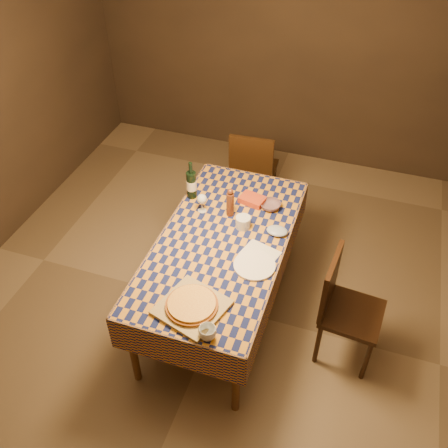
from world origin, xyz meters
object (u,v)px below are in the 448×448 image
object	(u,v)px
cutting_board	(192,307)
chair_right	(343,304)
wine_bottle	(191,184)
chair_far	(253,168)
white_plate	(254,265)
pizza	(192,304)
dining_table	(222,249)
bowl	(270,205)

from	to	relation	value
cutting_board	chair_right	world-z (taller)	chair_right
wine_bottle	chair_far	size ratio (longest dim) A/B	0.36
wine_bottle	white_plate	distance (m)	0.94
pizza	chair_right	distance (m)	1.13
dining_table	bowl	size ratio (longest dim) A/B	11.12
white_plate	chair_far	distance (m)	1.58
bowl	chair_far	xyz separation A→B (m)	(-0.38, 0.84, -0.27)
white_plate	cutting_board	bearing A→B (deg)	-119.46
wine_bottle	white_plate	xyz separation A→B (m)	(0.71, -0.60, -0.12)
white_plate	dining_table	bearing A→B (deg)	150.68
bowl	wine_bottle	bearing A→B (deg)	-174.83
bowl	chair_right	size ratio (longest dim) A/B	0.18
cutting_board	pizza	xyz separation A→B (m)	(-0.00, 0.00, 0.03)
bowl	wine_bottle	distance (m)	0.66
dining_table	chair_far	world-z (taller)	chair_far
cutting_board	chair_right	xyz separation A→B (m)	(0.93, 0.57, -0.26)
cutting_board	wine_bottle	xyz separation A→B (m)	(-0.43, 1.10, 0.11)
cutting_board	bowl	world-z (taller)	bowl
chair_right	dining_table	bearing A→B (deg)	174.23
dining_table	wine_bottle	xyz separation A→B (m)	(-0.41, 0.43, 0.20)
cutting_board	chair_right	distance (m)	1.12
cutting_board	bowl	xyz separation A→B (m)	(0.22, 1.16, 0.01)
white_plate	chair_right	distance (m)	0.70
cutting_board	chair_far	bearing A→B (deg)	94.41
pizza	chair_right	world-z (taller)	chair_right
dining_table	cutting_board	bearing A→B (deg)	-88.22
chair_right	white_plate	bearing A→B (deg)	-173.59
white_plate	chair_far	xyz separation A→B (m)	(-0.43, 1.50, -0.26)
cutting_board	pizza	bearing A→B (deg)	97.13
wine_bottle	chair_far	world-z (taller)	wine_bottle
pizza	chair_far	distance (m)	2.02
pizza	bowl	bearing A→B (deg)	79.09
dining_table	chair_right	bearing A→B (deg)	-5.77
pizza	wine_bottle	size ratio (longest dim) A/B	1.30
wine_bottle	chair_right	xyz separation A→B (m)	(1.36, -0.53, -0.37)
dining_table	chair_right	size ratio (longest dim) A/B	1.98
dining_table	cutting_board	size ratio (longest dim) A/B	4.65
dining_table	white_plate	xyz separation A→B (m)	(0.30, -0.17, 0.08)
pizza	white_plate	xyz separation A→B (m)	(0.28, 0.50, -0.03)
bowl	chair_far	world-z (taller)	chair_far
pizza	wine_bottle	distance (m)	1.18
bowl	chair_far	distance (m)	0.96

